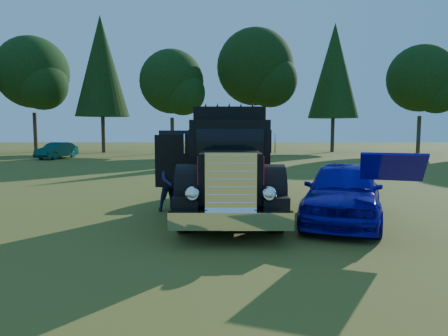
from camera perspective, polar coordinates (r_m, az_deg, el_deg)
ground at (r=9.51m, az=-6.97°, el=-8.87°), size 120.00×120.00×0.00m
treeline at (r=38.59m, az=-1.11°, el=13.60°), size 72.10×19.12×13.84m
diamond_t_truck at (r=11.19m, az=0.75°, el=0.02°), size 3.38×7.16×3.00m
hotrod_coupe at (r=10.68m, az=16.69°, el=-3.18°), size 3.23×4.91×1.89m
spectator_near at (r=11.59m, az=-6.17°, el=-2.21°), size 0.58×0.68×1.60m
spectator_far at (r=11.69m, az=-7.51°, el=-1.91°), size 1.03×0.97×1.69m
distant_teal_car at (r=34.35m, az=-22.76°, el=2.32°), size 2.23×4.09×1.28m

